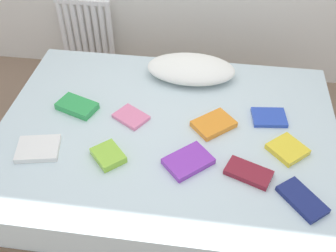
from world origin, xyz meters
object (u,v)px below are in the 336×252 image
(radiator, at_px, (86,31))
(textbook_lime, at_px, (108,155))
(textbook_maroon, at_px, (249,173))
(textbook_blue, at_px, (269,117))
(bed, at_px, (167,159))
(textbook_pink, at_px, (131,117))
(textbook_yellow, at_px, (288,149))
(pillow, at_px, (191,69))
(textbook_green, at_px, (77,106))
(textbook_navy, at_px, (302,200))
(textbook_purple, at_px, (188,161))
(textbook_white, at_px, (38,149))
(textbook_orange, at_px, (214,124))

(radiator, height_order, textbook_lime, radiator)
(textbook_maroon, distance_m, textbook_blue, 0.47)
(bed, xyz_separation_m, textbook_pink, (-0.22, 0.07, 0.26))
(textbook_yellow, bearing_deg, bed, -139.36)
(textbook_lime, distance_m, textbook_yellow, 0.97)
(pillow, xyz_separation_m, textbook_green, (-0.65, -0.43, -0.04))
(radiator, xyz_separation_m, textbook_navy, (1.57, -1.61, 0.12))
(textbook_green, xyz_separation_m, textbook_yellow, (1.24, -0.19, -0.00))
(textbook_pink, xyz_separation_m, textbook_yellow, (0.90, -0.15, 0.01))
(textbook_green, height_order, textbook_pink, textbook_green)
(textbook_green, xyz_separation_m, textbook_lime, (0.29, -0.37, -0.00))
(textbook_maroon, distance_m, textbook_yellow, 0.29)
(radiator, relative_size, textbook_yellow, 3.18)
(bed, relative_size, textbook_maroon, 8.66)
(radiator, bearing_deg, textbook_blue, -35.54)
(pillow, distance_m, textbook_yellow, 0.85)
(textbook_green, distance_m, textbook_lime, 0.47)
(textbook_blue, bearing_deg, bed, -170.01)
(textbook_purple, distance_m, textbook_navy, 0.59)
(textbook_lime, bearing_deg, pillow, 113.15)
(textbook_purple, bearing_deg, textbook_white, 139.02)
(textbook_maroon, height_order, textbook_green, textbook_green)
(radiator, relative_size, textbook_orange, 2.47)
(pillow, distance_m, textbook_pink, 0.56)
(textbook_green, height_order, textbook_yellow, textbook_green)
(textbook_lime, bearing_deg, textbook_yellow, 58.59)
(textbook_green, height_order, textbook_purple, textbook_green)
(textbook_purple, xyz_separation_m, textbook_navy, (0.57, -0.17, -0.00))
(textbook_white, height_order, textbook_purple, textbook_purple)
(textbook_maroon, height_order, textbook_lime, textbook_lime)
(textbook_orange, height_order, textbook_blue, textbook_orange)
(pillow, distance_m, textbook_lime, 0.87)
(textbook_orange, relative_size, textbook_navy, 0.95)
(textbook_pink, distance_m, textbook_blue, 0.82)
(textbook_maroon, height_order, textbook_orange, textbook_orange)
(bed, xyz_separation_m, textbook_blue, (0.59, 0.17, 0.26))
(textbook_orange, height_order, textbook_yellow, textbook_orange)
(textbook_white, bearing_deg, bed, 9.69)
(textbook_pink, relative_size, textbook_purple, 0.79)
(textbook_lime, distance_m, textbook_navy, 1.00)
(pillow, xyz_separation_m, textbook_white, (-0.75, -0.79, -0.05))
(textbook_blue, height_order, textbook_yellow, textbook_yellow)
(bed, distance_m, textbook_white, 0.77)
(textbook_navy, bearing_deg, pillow, 174.56)
(textbook_blue, relative_size, textbook_navy, 0.83)
(textbook_green, relative_size, textbook_white, 1.04)
(textbook_orange, distance_m, textbook_blue, 0.34)
(radiator, height_order, textbook_orange, radiator)
(bed, bearing_deg, textbook_yellow, -6.89)
(textbook_orange, bearing_deg, radiator, 93.12)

